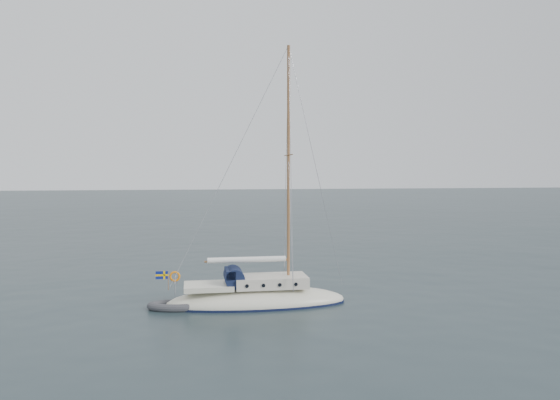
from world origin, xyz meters
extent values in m
plane|color=black|center=(0.00, 0.00, 0.00)|extent=(300.00, 300.00, 0.00)
ellipsoid|color=beige|center=(-0.98, 0.19, 0.14)|extent=(8.59, 2.67, 1.43)
cube|color=beige|center=(-0.31, 0.19, 1.13)|extent=(3.43, 1.81, 0.52)
cube|color=beige|center=(-3.27, 0.19, 0.97)|extent=(2.29, 1.81, 0.24)
cylinder|color=#121A36|center=(-2.08, 0.19, 1.39)|extent=(0.92, 1.57, 0.92)
cube|color=#121A36|center=(-2.27, 0.19, 1.58)|extent=(0.43, 1.57, 0.38)
cylinder|color=brown|center=(0.55, 0.19, 6.58)|extent=(0.14, 0.14, 11.45)
cylinder|color=brown|center=(0.55, 0.19, 7.16)|extent=(0.05, 2.10, 0.05)
cylinder|color=brown|center=(-1.46, 0.19, 2.15)|extent=(4.01, 0.10, 0.10)
cylinder|color=white|center=(-1.46, 0.19, 2.19)|extent=(3.73, 0.27, 0.27)
cylinder|color=#97969E|center=(-4.80, 0.19, 1.38)|extent=(0.04, 2.10, 0.04)
torus|color=orange|center=(-4.84, 0.76, 1.38)|extent=(0.52, 0.10, 0.52)
cylinder|color=brown|center=(-5.13, 0.19, 1.29)|extent=(0.03, 0.03, 0.86)
cube|color=navy|center=(-5.42, 0.19, 1.57)|extent=(0.57, 0.02, 0.36)
cube|color=#EFBB03|center=(-5.42, 0.19, 1.57)|extent=(0.59, 0.03, 0.09)
cube|color=#EFBB03|center=(-5.31, 0.19, 1.57)|extent=(0.09, 0.03, 0.38)
cylinder|color=black|center=(-1.55, 1.10, 1.13)|extent=(0.17, 0.06, 0.17)
cylinder|color=black|center=(-1.55, -0.73, 1.13)|extent=(0.17, 0.06, 0.17)
cylinder|color=black|center=(-0.79, 1.10, 1.13)|extent=(0.17, 0.06, 0.17)
cylinder|color=black|center=(-0.79, -0.73, 1.13)|extent=(0.17, 0.06, 0.17)
cylinder|color=black|center=(-0.03, 1.10, 1.13)|extent=(0.17, 0.06, 0.17)
cylinder|color=black|center=(-0.03, -0.73, 1.13)|extent=(0.17, 0.06, 0.17)
cylinder|color=black|center=(0.74, 1.10, 1.13)|extent=(0.17, 0.06, 0.17)
cylinder|color=black|center=(0.74, -0.73, 1.13)|extent=(0.17, 0.06, 0.17)
cube|color=#444549|center=(-4.82, -0.10, 0.11)|extent=(1.61, 0.66, 0.09)
camera|label=1|loc=(-3.90, -25.41, 6.48)|focal=35.00mm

